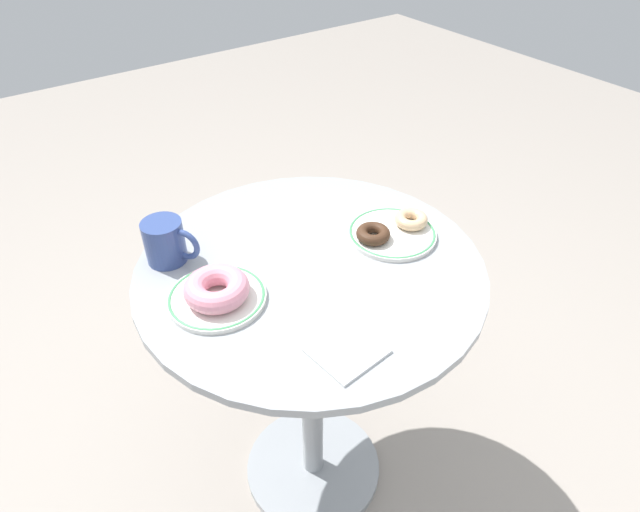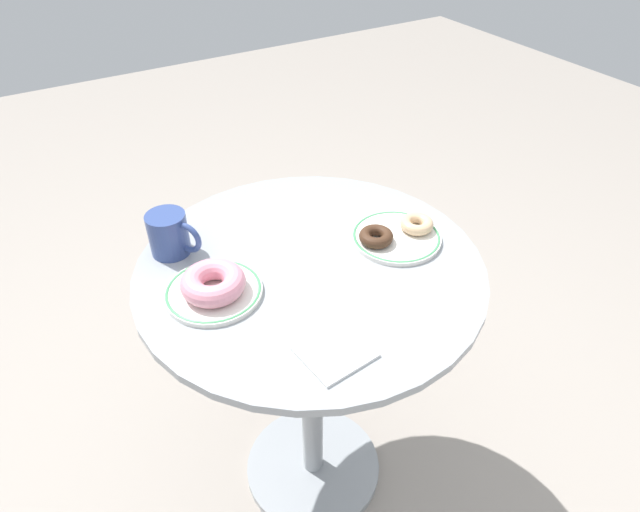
{
  "view_description": "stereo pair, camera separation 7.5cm",
  "coord_description": "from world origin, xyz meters",
  "px_view_note": "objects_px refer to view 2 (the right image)",
  "views": [
    {
      "loc": [
        -0.5,
        -0.72,
        1.48
      ],
      "look_at": [
        0.02,
        -0.01,
        0.79
      ],
      "focal_mm": 30.96,
      "sensor_mm": 36.0,
      "label": 1
    },
    {
      "loc": [
        -0.44,
        -0.77,
        1.48
      ],
      "look_at": [
        0.02,
        -0.01,
        0.79
      ],
      "focal_mm": 30.96,
      "sensor_mm": 36.0,
      "label": 2
    }
  ],
  "objects_px": {
    "coffee_mug": "(170,234)",
    "donut_pink_frosted": "(213,283)",
    "cafe_table": "(311,345)",
    "donut_glazed": "(417,224)",
    "plate_right": "(396,237)",
    "paper_napkin": "(335,352)",
    "plate_left": "(214,291)",
    "donut_chocolate": "(376,236)"
  },
  "relations": [
    {
      "from": "cafe_table",
      "to": "donut_chocolate",
      "type": "bearing_deg",
      "value": -6.05
    },
    {
      "from": "plate_left",
      "to": "donut_chocolate",
      "type": "height_order",
      "value": "donut_chocolate"
    },
    {
      "from": "donut_pink_frosted",
      "to": "donut_chocolate",
      "type": "xyz_separation_m",
      "value": [
        0.36,
        -0.03,
        -0.01
      ]
    },
    {
      "from": "plate_right",
      "to": "paper_napkin",
      "type": "relative_size",
      "value": 1.69
    },
    {
      "from": "plate_left",
      "to": "donut_chocolate",
      "type": "xyz_separation_m",
      "value": [
        0.36,
        -0.03,
        0.02
      ]
    },
    {
      "from": "cafe_table",
      "to": "donut_chocolate",
      "type": "height_order",
      "value": "donut_chocolate"
    },
    {
      "from": "plate_right",
      "to": "coffee_mug",
      "type": "xyz_separation_m",
      "value": [
        -0.43,
        0.21,
        0.04
      ]
    },
    {
      "from": "cafe_table",
      "to": "plate_left",
      "type": "height_order",
      "value": "plate_left"
    },
    {
      "from": "plate_left",
      "to": "donut_glazed",
      "type": "distance_m",
      "value": 0.46
    },
    {
      "from": "plate_left",
      "to": "paper_napkin",
      "type": "height_order",
      "value": "plate_left"
    },
    {
      "from": "plate_right",
      "to": "donut_pink_frosted",
      "type": "xyz_separation_m",
      "value": [
        -0.41,
        0.03,
        0.03
      ]
    },
    {
      "from": "paper_napkin",
      "to": "donut_pink_frosted",
      "type": "bearing_deg",
      "value": 116.31
    },
    {
      "from": "paper_napkin",
      "to": "coffee_mug",
      "type": "xyz_separation_m",
      "value": [
        -0.14,
        0.42,
        0.04
      ]
    },
    {
      "from": "cafe_table",
      "to": "donut_glazed",
      "type": "xyz_separation_m",
      "value": [
        0.26,
        -0.02,
        0.27
      ]
    },
    {
      "from": "donut_chocolate",
      "to": "coffee_mug",
      "type": "bearing_deg",
      "value": 152.01
    },
    {
      "from": "cafe_table",
      "to": "donut_glazed",
      "type": "height_order",
      "value": "donut_glazed"
    },
    {
      "from": "cafe_table",
      "to": "paper_napkin",
      "type": "xyz_separation_m",
      "value": [
        -0.09,
        -0.23,
        0.24
      ]
    },
    {
      "from": "plate_left",
      "to": "paper_napkin",
      "type": "relative_size",
      "value": 1.64
    },
    {
      "from": "paper_napkin",
      "to": "coffee_mug",
      "type": "bearing_deg",
      "value": 108.85
    },
    {
      "from": "plate_left",
      "to": "plate_right",
      "type": "xyz_separation_m",
      "value": [
        0.41,
        -0.04,
        0.0
      ]
    },
    {
      "from": "donut_pink_frosted",
      "to": "coffee_mug",
      "type": "xyz_separation_m",
      "value": [
        -0.02,
        0.17,
        0.01
      ]
    },
    {
      "from": "cafe_table",
      "to": "donut_chocolate",
      "type": "xyz_separation_m",
      "value": [
        0.15,
        -0.02,
        0.27
      ]
    },
    {
      "from": "plate_left",
      "to": "donut_pink_frosted",
      "type": "relative_size",
      "value": 1.52
    },
    {
      "from": "donut_pink_frosted",
      "to": "donut_glazed",
      "type": "xyz_separation_m",
      "value": [
        0.46,
        -0.04,
        -0.01
      ]
    },
    {
      "from": "plate_right",
      "to": "donut_glazed",
      "type": "xyz_separation_m",
      "value": [
        0.05,
        -0.0,
        0.02
      ]
    },
    {
      "from": "cafe_table",
      "to": "donut_pink_frosted",
      "type": "xyz_separation_m",
      "value": [
        -0.2,
        0.01,
        0.27
      ]
    },
    {
      "from": "donut_pink_frosted",
      "to": "donut_glazed",
      "type": "distance_m",
      "value": 0.46
    },
    {
      "from": "paper_napkin",
      "to": "coffee_mug",
      "type": "distance_m",
      "value": 0.44
    },
    {
      "from": "cafe_table",
      "to": "plate_left",
      "type": "bearing_deg",
      "value": 175.01
    },
    {
      "from": "plate_right",
      "to": "donut_chocolate",
      "type": "height_order",
      "value": "donut_chocolate"
    },
    {
      "from": "plate_left",
      "to": "coffee_mug",
      "type": "distance_m",
      "value": 0.17
    },
    {
      "from": "coffee_mug",
      "to": "donut_pink_frosted",
      "type": "bearing_deg",
      "value": -82.7
    },
    {
      "from": "cafe_table",
      "to": "plate_right",
      "type": "xyz_separation_m",
      "value": [
        0.2,
        -0.02,
        0.25
      ]
    },
    {
      "from": "donut_glazed",
      "to": "paper_napkin",
      "type": "height_order",
      "value": "donut_glazed"
    },
    {
      "from": "plate_left",
      "to": "coffee_mug",
      "type": "xyz_separation_m",
      "value": [
        -0.02,
        0.17,
        0.04
      ]
    },
    {
      "from": "donut_chocolate",
      "to": "coffee_mug",
      "type": "height_order",
      "value": "coffee_mug"
    },
    {
      "from": "donut_glazed",
      "to": "coffee_mug",
      "type": "height_order",
      "value": "coffee_mug"
    },
    {
      "from": "donut_pink_frosted",
      "to": "donut_chocolate",
      "type": "relative_size",
      "value": 1.69
    },
    {
      "from": "plate_right",
      "to": "donut_glazed",
      "type": "relative_size",
      "value": 2.65
    },
    {
      "from": "donut_chocolate",
      "to": "coffee_mug",
      "type": "relative_size",
      "value": 0.65
    },
    {
      "from": "donut_glazed",
      "to": "donut_pink_frosted",
      "type": "bearing_deg",
      "value": 175.53
    },
    {
      "from": "donut_pink_frosted",
      "to": "coffee_mug",
      "type": "height_order",
      "value": "coffee_mug"
    }
  ]
}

